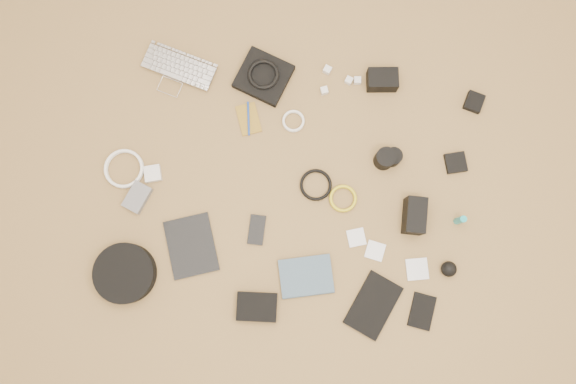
# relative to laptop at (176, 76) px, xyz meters

# --- Properties ---
(room_shell) EXTENTS (4.04, 4.04, 2.58)m
(room_shell) POSITION_rel_laptop_xyz_m (0.52, -0.38, 1.24)
(room_shell) COLOR olive
(room_shell) RESTS_ON ground
(laptop) EXTENTS (0.32, 0.26, 0.02)m
(laptop) POSITION_rel_laptop_xyz_m (0.00, 0.00, 0.00)
(laptop) COLOR #B7B7BB
(laptop) RESTS_ON ground
(headphone_pouch) EXTENTS (0.23, 0.23, 0.03)m
(headphone_pouch) POSITION_rel_laptop_xyz_m (0.34, 0.05, 0.01)
(headphone_pouch) COLOR black
(headphone_pouch) RESTS_ON ground
(headphones) EXTENTS (0.13, 0.13, 0.02)m
(headphones) POSITION_rel_laptop_xyz_m (0.34, 0.05, 0.03)
(headphones) COLOR black
(headphones) RESTS_ON headphone_pouch
(charger_a) EXTENTS (0.04, 0.04, 0.03)m
(charger_a) POSITION_rel_laptop_xyz_m (0.59, 0.12, 0.00)
(charger_a) COLOR silver
(charger_a) RESTS_ON ground
(charger_b) EXTENTS (0.03, 0.03, 0.02)m
(charger_b) POSITION_rel_laptop_xyz_m (0.68, 0.09, 0.00)
(charger_b) COLOR silver
(charger_b) RESTS_ON ground
(charger_c) EXTENTS (0.03, 0.03, 0.02)m
(charger_c) POSITION_rel_laptop_xyz_m (0.71, 0.09, 0.00)
(charger_c) COLOR silver
(charger_c) RESTS_ON ground
(charger_d) EXTENTS (0.04, 0.04, 0.03)m
(charger_d) POSITION_rel_laptop_xyz_m (0.59, 0.03, 0.00)
(charger_d) COLOR silver
(charger_d) RESTS_ON ground
(dslr_camera) EXTENTS (0.13, 0.10, 0.07)m
(dslr_camera) POSITION_rel_laptop_xyz_m (0.81, 0.10, 0.02)
(dslr_camera) COLOR black
(dslr_camera) RESTS_ON ground
(lens_pouch) EXTENTS (0.08, 0.09, 0.03)m
(lens_pouch) POSITION_rel_laptop_xyz_m (1.17, 0.07, 0.00)
(lens_pouch) COLOR black
(lens_pouch) RESTS_ON ground
(notebook_olive) EXTENTS (0.12, 0.14, 0.01)m
(notebook_olive) POSITION_rel_laptop_xyz_m (0.31, -0.13, -0.01)
(notebook_olive) COLOR olive
(notebook_olive) RESTS_ON ground
(pen_blue) EXTENTS (0.03, 0.13, 0.01)m
(pen_blue) POSITION_rel_laptop_xyz_m (0.31, -0.13, -0.00)
(pen_blue) COLOR #1439A4
(pen_blue) RESTS_ON notebook_olive
(cable_white_a) EXTENTS (0.10, 0.10, 0.01)m
(cable_white_a) POSITION_rel_laptop_xyz_m (0.49, -0.11, -0.01)
(cable_white_a) COLOR white
(cable_white_a) RESTS_ON ground
(lens_a) EXTENTS (0.10, 0.10, 0.08)m
(lens_a) POSITION_rel_laptop_xyz_m (0.85, -0.21, 0.03)
(lens_a) COLOR black
(lens_a) RESTS_ON ground
(lens_b) EXTENTS (0.08, 0.08, 0.06)m
(lens_b) POSITION_rel_laptop_xyz_m (0.89, -0.20, 0.02)
(lens_b) COLOR black
(lens_b) RESTS_ON ground
(card_reader) EXTENTS (0.10, 0.10, 0.02)m
(card_reader) POSITION_rel_laptop_xyz_m (1.13, -0.18, -0.00)
(card_reader) COLOR black
(card_reader) RESTS_ON ground
(power_brick) EXTENTS (0.08, 0.08, 0.03)m
(power_brick) POSITION_rel_laptop_xyz_m (-0.01, -0.40, 0.00)
(power_brick) COLOR silver
(power_brick) RESTS_ON ground
(cable_white_b) EXTENTS (0.18, 0.18, 0.01)m
(cable_white_b) POSITION_rel_laptop_xyz_m (-0.13, -0.40, -0.00)
(cable_white_b) COLOR white
(cable_white_b) RESTS_ON ground
(cable_black) EXTENTS (0.16, 0.16, 0.01)m
(cable_black) POSITION_rel_laptop_xyz_m (0.61, -0.35, -0.01)
(cable_black) COLOR black
(cable_black) RESTS_ON ground
(cable_yellow) EXTENTS (0.11, 0.11, 0.01)m
(cable_yellow) POSITION_rel_laptop_xyz_m (0.72, -0.38, -0.01)
(cable_yellow) COLOR gold
(cable_yellow) RESTS_ON ground
(flash) EXTENTS (0.08, 0.14, 0.10)m
(flash) POSITION_rel_laptop_xyz_m (0.99, -0.41, 0.04)
(flash) COLOR black
(flash) RESTS_ON ground
(lens_cleaner) EXTENTS (0.03, 0.03, 0.09)m
(lens_cleaner) POSITION_rel_laptop_xyz_m (1.16, -0.40, 0.03)
(lens_cleaner) COLOR teal
(lens_cleaner) RESTS_ON ground
(battery_charger) EXTENTS (0.10, 0.13, 0.03)m
(battery_charger) POSITION_rel_laptop_xyz_m (-0.05, -0.50, 0.00)
(battery_charger) COLOR slate
(battery_charger) RESTS_ON ground
(tablet) EXTENTS (0.25, 0.27, 0.01)m
(tablet) POSITION_rel_laptop_xyz_m (0.18, -0.65, -0.01)
(tablet) COLOR black
(tablet) RESTS_ON ground
(phone) EXTENTS (0.06, 0.12, 0.01)m
(phone) POSITION_rel_laptop_xyz_m (0.42, -0.55, -0.01)
(phone) COLOR black
(phone) RESTS_ON ground
(filter_case_left) EXTENTS (0.08, 0.08, 0.01)m
(filter_case_left) POSITION_rel_laptop_xyz_m (0.79, -0.52, -0.01)
(filter_case_left) COLOR silver
(filter_case_left) RESTS_ON ground
(filter_case_mid) EXTENTS (0.08, 0.08, 0.01)m
(filter_case_mid) POSITION_rel_laptop_xyz_m (0.87, -0.56, -0.01)
(filter_case_mid) COLOR silver
(filter_case_mid) RESTS_ON ground
(filter_case_right) EXTENTS (0.10, 0.10, 0.01)m
(filter_case_right) POSITION_rel_laptop_xyz_m (1.03, -0.60, -0.01)
(filter_case_right) COLOR silver
(filter_case_right) RESTS_ON ground
(air_blower) EXTENTS (0.07, 0.07, 0.06)m
(air_blower) POSITION_rel_laptop_xyz_m (1.15, -0.59, 0.02)
(air_blower) COLOR black
(air_blower) RESTS_ON ground
(headphone_case) EXTENTS (0.28, 0.28, 0.06)m
(headphone_case) POSITION_rel_laptop_xyz_m (-0.04, -0.79, 0.02)
(headphone_case) COLOR black
(headphone_case) RESTS_ON ground
(drive_case) EXTENTS (0.16, 0.12, 0.04)m
(drive_case) POSITION_rel_laptop_xyz_m (0.46, -0.83, 0.01)
(drive_case) COLOR black
(drive_case) RESTS_ON ground
(paperback) EXTENTS (0.23, 0.19, 0.02)m
(paperback) POSITION_rel_laptop_xyz_m (0.65, -0.76, -0.00)
(paperback) COLOR #3E566A
(paperback) RESTS_ON ground
(notebook_black_a) EXTENTS (0.21, 0.26, 0.02)m
(notebook_black_a) POSITION_rel_laptop_xyz_m (0.89, -0.76, -0.00)
(notebook_black_a) COLOR black
(notebook_black_a) RESTS_ON ground
(notebook_black_b) EXTENTS (0.10, 0.14, 0.01)m
(notebook_black_b) POSITION_rel_laptop_xyz_m (1.07, -0.76, -0.01)
(notebook_black_b) COLOR black
(notebook_black_b) RESTS_ON ground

